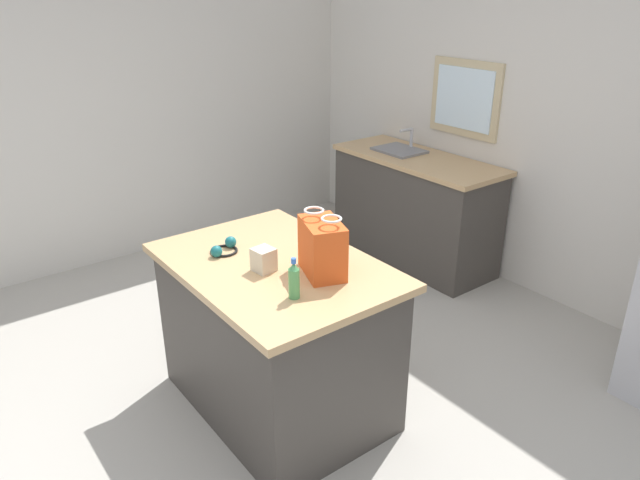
% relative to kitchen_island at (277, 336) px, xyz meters
% --- Properties ---
extents(ground, '(6.58, 6.58, 0.00)m').
position_rel_kitchen_island_xyz_m(ground, '(0.18, -0.18, -0.46)').
color(ground, '#ADA89E').
extents(back_wall, '(5.49, 0.13, 2.65)m').
position_rel_kitchen_island_xyz_m(back_wall, '(0.16, 2.40, 0.87)').
color(back_wall, silver).
rests_on(back_wall, ground).
extents(left_wall, '(0.10, 5.16, 2.65)m').
position_rel_kitchen_island_xyz_m(left_wall, '(-2.57, -0.18, 0.87)').
color(left_wall, silver).
rests_on(left_wall, ground).
extents(kitchen_island, '(1.30, 0.91, 0.91)m').
position_rel_kitchen_island_xyz_m(kitchen_island, '(0.00, 0.00, 0.00)').
color(kitchen_island, '#423D38').
rests_on(kitchen_island, ground).
extents(sink_counter, '(1.51, 0.61, 1.10)m').
position_rel_kitchen_island_xyz_m(sink_counter, '(-0.94, 2.04, 0.01)').
color(sink_counter, '#423D38').
rests_on(sink_counter, ground).
extents(shopping_bag, '(0.32, 0.26, 0.32)m').
position_rel_kitchen_island_xyz_m(shopping_bag, '(0.24, 0.13, 0.59)').
color(shopping_bag, '#DB511E').
rests_on(shopping_bag, kitchen_island).
extents(small_box, '(0.11, 0.11, 0.12)m').
position_rel_kitchen_island_xyz_m(small_box, '(0.04, -0.09, 0.51)').
color(small_box, beige).
rests_on(small_box, kitchen_island).
extents(bottle, '(0.05, 0.05, 0.20)m').
position_rel_kitchen_island_xyz_m(bottle, '(0.36, -0.13, 0.54)').
color(bottle, '#4C9956').
rests_on(bottle, kitchen_island).
extents(ear_defenders, '(0.20, 0.20, 0.06)m').
position_rel_kitchen_island_xyz_m(ear_defenders, '(-0.28, -0.14, 0.47)').
color(ear_defenders, black).
rests_on(ear_defenders, kitchen_island).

